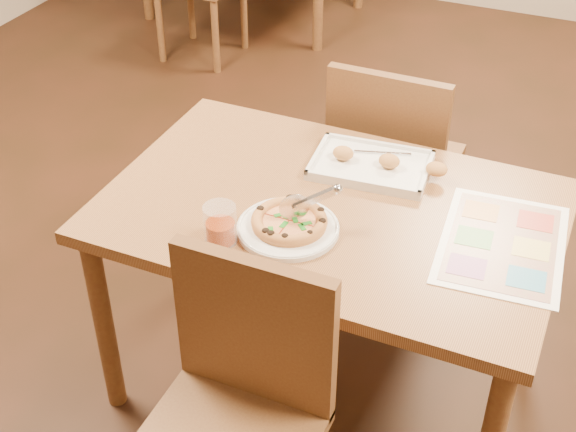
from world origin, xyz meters
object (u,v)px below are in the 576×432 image
at_px(menu, 502,244).
at_px(glass_tumbler, 220,226).
at_px(chair_near, 240,388).
at_px(pizza, 289,221).
at_px(chair_far, 391,150).
at_px(appetizer_tray, 374,166).
at_px(dining_table, 330,229).
at_px(plate, 288,228).
at_px(pizza_cutter, 308,201).

bearing_deg(menu, glass_tumbler, -157.52).
distance_m(chair_near, menu, 0.80).
bearing_deg(pizza, chair_far, 85.03).
bearing_deg(appetizer_tray, dining_table, -103.31).
relative_size(chair_far, pizza, 2.22).
bearing_deg(menu, plate, -162.33).
relative_size(dining_table, pizza_cutter, 9.29).
distance_m(chair_near, pizza, 0.49).
xyz_separation_m(plate, glass_tumbler, (-0.15, -0.11, 0.04)).
height_order(appetizer_tray, menu, appetizer_tray).
xyz_separation_m(dining_table, chair_far, (-0.00, 0.60, -0.07)).
relative_size(appetizer_tray, menu, 0.92).
xyz_separation_m(dining_table, plate, (-0.07, -0.16, 0.09)).
bearing_deg(menu, appetizer_tray, 154.26).
height_order(chair_far, menu, chair_far).
height_order(plate, pizza, pizza).
relative_size(chair_near, glass_tumbler, 4.22).
height_order(chair_near, appetizer_tray, chair_near).
bearing_deg(chair_near, pizza_cutter, 92.57).
relative_size(dining_table, chair_near, 2.77).
relative_size(chair_near, plate, 1.66).
xyz_separation_m(chair_near, pizza_cutter, (-0.02, 0.48, 0.24)).
bearing_deg(dining_table, pizza_cutter, -100.11).
distance_m(dining_table, glass_tumbler, 0.37).
xyz_separation_m(dining_table, appetizer_tray, (0.05, 0.23, 0.10)).
height_order(chair_far, pizza, chair_far).
relative_size(plate, glass_tumbler, 2.53).
bearing_deg(plate, dining_table, 67.59).
height_order(pizza, pizza_cutter, pizza_cutter).
xyz_separation_m(chair_far, pizza_cutter, (-0.02, -0.72, 0.24)).
distance_m(dining_table, chair_near, 0.61).
bearing_deg(dining_table, appetizer_tray, 76.69).
height_order(plate, appetizer_tray, appetizer_tray).
distance_m(plate, menu, 0.58).
bearing_deg(dining_table, glass_tumbler, -128.06).
distance_m(plate, pizza, 0.02).
xyz_separation_m(dining_table, glass_tumbler, (-0.21, -0.27, 0.13)).
relative_size(chair_far, glass_tumbler, 4.22).
xyz_separation_m(dining_table, pizza, (-0.07, -0.15, 0.11)).
xyz_separation_m(chair_near, menu, (0.49, 0.62, 0.16)).
xyz_separation_m(plate, pizza_cutter, (0.04, 0.04, 0.08)).
bearing_deg(plate, pizza_cutter, 40.58).
distance_m(dining_table, pizza, 0.20).
bearing_deg(chair_far, appetizer_tray, 98.16).
xyz_separation_m(chair_far, appetizer_tray, (0.05, -0.37, 0.17)).
height_order(dining_table, pizza, pizza).
bearing_deg(chair_far, glass_tumbler, 76.28).
distance_m(chair_near, appetizer_tray, 0.85).
bearing_deg(dining_table, plate, -112.41).
distance_m(pizza_cutter, menu, 0.53).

